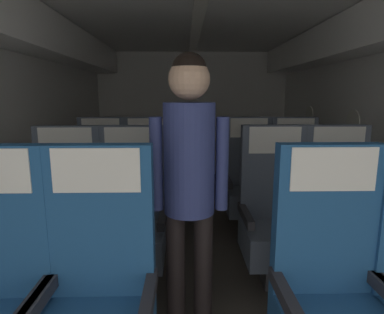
% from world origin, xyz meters
% --- Properties ---
extents(ground, '(3.59, 6.40, 0.02)m').
position_xyz_m(ground, '(0.00, 3.00, -0.01)').
color(ground, '#3D3833').
extents(fuselage_shell, '(3.47, 6.05, 2.23)m').
position_xyz_m(fuselage_shell, '(0.00, 3.26, 1.61)').
color(fuselage_shell, silver).
rests_on(fuselage_shell, ground).
extents(seat_a_left_aisle, '(0.52, 0.49, 1.20)m').
position_xyz_m(seat_a_left_aisle, '(-0.53, 1.54, 0.50)').
color(seat_a_left_aisle, '#38383D').
rests_on(seat_a_left_aisle, ground).
extents(seat_a_right_window, '(0.52, 0.49, 1.20)m').
position_xyz_m(seat_a_right_window, '(0.53, 1.53, 0.50)').
color(seat_a_right_window, '#38383D').
rests_on(seat_a_right_window, ground).
extents(seat_b_left_window, '(0.52, 0.49, 1.20)m').
position_xyz_m(seat_b_left_window, '(-1.01, 2.48, 0.50)').
color(seat_b_left_window, '#38383D').
rests_on(seat_b_left_window, ground).
extents(seat_b_left_aisle, '(0.52, 0.49, 1.20)m').
position_xyz_m(seat_b_left_aisle, '(-0.53, 2.49, 0.50)').
color(seat_b_left_aisle, '#38383D').
rests_on(seat_b_left_aisle, ground).
extents(seat_b_right_aisle, '(0.52, 0.49, 1.20)m').
position_xyz_m(seat_b_right_aisle, '(1.02, 2.50, 0.50)').
color(seat_b_right_aisle, '#38383D').
rests_on(seat_b_right_aisle, ground).
extents(seat_b_right_window, '(0.52, 0.49, 1.20)m').
position_xyz_m(seat_b_right_window, '(0.54, 2.50, 0.50)').
color(seat_b_right_window, '#38383D').
rests_on(seat_b_right_window, ground).
extents(seat_c_left_window, '(0.52, 0.49, 1.20)m').
position_xyz_m(seat_c_left_window, '(-1.01, 3.47, 0.50)').
color(seat_c_left_window, '#38383D').
rests_on(seat_c_left_window, ground).
extents(seat_c_left_aisle, '(0.52, 0.49, 1.20)m').
position_xyz_m(seat_c_left_aisle, '(-0.53, 3.47, 0.50)').
color(seat_c_left_aisle, '#38383D').
rests_on(seat_c_left_aisle, ground).
extents(seat_c_right_aisle, '(0.52, 0.49, 1.20)m').
position_xyz_m(seat_c_right_aisle, '(1.02, 3.45, 0.50)').
color(seat_c_right_aisle, '#38383D').
rests_on(seat_c_right_aisle, ground).
extents(seat_c_right_window, '(0.52, 0.49, 1.20)m').
position_xyz_m(seat_c_right_window, '(0.53, 3.46, 0.50)').
color(seat_c_right_window, '#38383D').
rests_on(seat_c_right_window, ground).
extents(flight_attendant, '(0.43, 0.28, 1.64)m').
position_xyz_m(flight_attendant, '(-0.11, 1.95, 1.01)').
color(flight_attendant, black).
rests_on(flight_attendant, ground).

